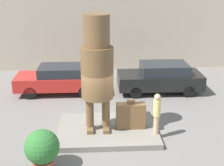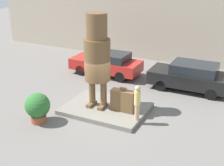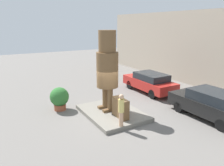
% 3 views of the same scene
% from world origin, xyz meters
% --- Properties ---
extents(ground_plane, '(60.00, 60.00, 0.00)m').
position_xyz_m(ground_plane, '(0.00, 0.00, 0.00)').
color(ground_plane, slate).
extents(pedestal, '(3.89, 2.88, 0.21)m').
position_xyz_m(pedestal, '(0.00, 0.00, 0.10)').
color(pedestal, slate).
rests_on(pedestal, ground_plane).
extents(building_backdrop, '(28.00, 0.60, 6.03)m').
position_xyz_m(building_backdrop, '(0.00, 9.07, 3.01)').
color(building_backdrop, tan).
rests_on(building_backdrop, ground_plane).
extents(statue_figure, '(1.20, 1.20, 4.45)m').
position_xyz_m(statue_figure, '(-0.37, -0.09, 2.81)').
color(statue_figure, brown).
rests_on(statue_figure, pedestal).
extents(giant_suitcase, '(1.14, 0.39, 1.19)m').
position_xyz_m(giant_suitcase, '(0.91, -0.03, 0.73)').
color(giant_suitcase, brown).
rests_on(giant_suitcase, pedestal).
extents(tourist, '(0.27, 0.27, 1.61)m').
position_xyz_m(tourist, '(1.82, -0.55, 1.09)').
color(tourist, tan).
rests_on(tourist, pedestal).
extents(parked_car_red, '(4.41, 1.80, 1.47)m').
position_xyz_m(parked_car_red, '(-2.29, 4.54, 0.79)').
color(parked_car_red, '#B2231E').
rests_on(parked_car_red, ground_plane).
extents(parked_car_black, '(4.38, 1.88, 1.56)m').
position_xyz_m(parked_car_black, '(3.00, 4.39, 0.82)').
color(parked_car_black, black).
rests_on(parked_car_black, ground_plane).
extents(planter_pot, '(1.11, 1.11, 1.38)m').
position_xyz_m(planter_pot, '(-2.17, -2.34, 0.75)').
color(planter_pot, brown).
rests_on(planter_pot, ground_plane).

